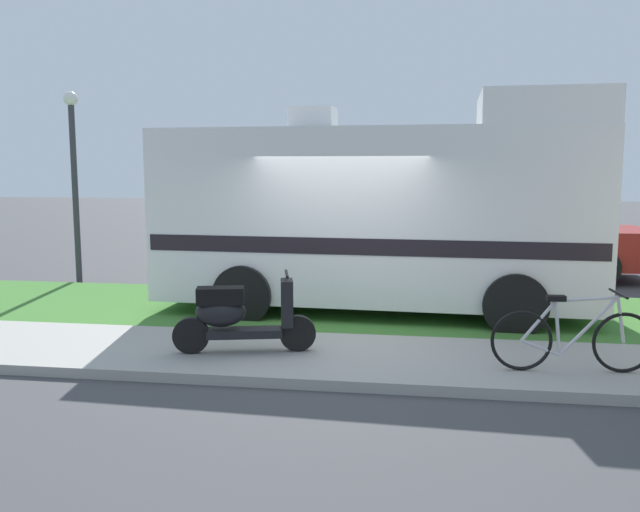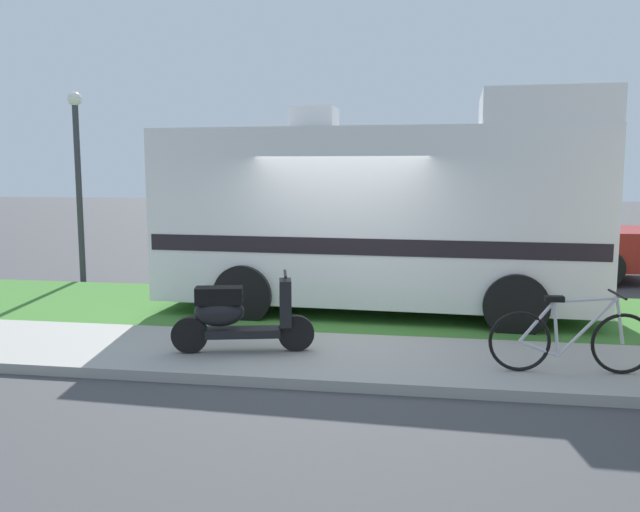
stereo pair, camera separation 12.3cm
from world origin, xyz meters
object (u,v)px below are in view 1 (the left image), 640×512
object	(u,v)px
scooter	(239,315)
street_lamp_post	(74,167)
motorhome_rv	(382,213)
bicycle	(572,338)
pickup_truck_near	(478,233)

from	to	relation	value
scooter	street_lamp_post	xyz separation A→B (m)	(-4.74, 4.89, 1.78)
motorhome_rv	bicycle	xyz separation A→B (m)	(2.26, -3.13, -1.13)
pickup_truck_near	street_lamp_post	world-z (taller)	street_lamp_post
pickup_truck_near	bicycle	bearing A→B (deg)	-86.58
bicycle	street_lamp_post	distance (m)	10.11
scooter	street_lamp_post	size ratio (longest dim) A/B	0.44
motorhome_rv	bicycle	world-z (taller)	motorhome_rv
bicycle	motorhome_rv	bearing A→B (deg)	125.90
motorhome_rv	scooter	xyz separation A→B (m)	(-1.54, -2.93, -1.05)
bicycle	street_lamp_post	size ratio (longest dim) A/B	0.46
pickup_truck_near	street_lamp_post	distance (m)	8.48
scooter	pickup_truck_near	world-z (taller)	pickup_truck_near
scooter	street_lamp_post	world-z (taller)	street_lamp_post
street_lamp_post	scooter	bearing A→B (deg)	-45.91
motorhome_rv	scooter	bearing A→B (deg)	-117.76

